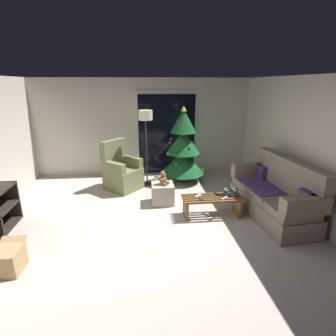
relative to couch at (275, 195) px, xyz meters
The scene contains 20 objects.
ground_plane 2.36m from the couch, behind, with size 7.00×7.00×0.00m, color #BCB2A8.
wall_back 3.74m from the couch, 129.46° to the left, with size 5.72×0.12×2.50m, color beige.
wall_right 1.04m from the couch, 24.26° to the right, with size 0.12×6.00×2.50m, color beige.
patio_door_frame 3.30m from the couch, 121.82° to the left, with size 1.60×0.02×2.20m, color silver.
patio_door_glass 3.28m from the couch, 121.99° to the left, with size 1.50×0.02×2.10m, color black.
couch is the anchor object (origin of this frame).
coffee_table 1.15m from the couch, behind, with size 1.10×0.40×0.38m.
remote_black 1.03m from the couch, 169.49° to the left, with size 0.04×0.16×0.02m, color black.
remote_silver 0.94m from the couch, behind, with size 0.04×0.16×0.02m, color #ADADB2.
remote_graphite 1.37m from the couch, behind, with size 0.04×0.16×0.02m, color #333338.
remote_white 1.40m from the couch, behind, with size 0.04×0.16×0.02m, color silver.
book_stack 0.79m from the couch, 167.38° to the left, with size 0.27×0.24×0.11m.
cell_phone 0.81m from the couch, 168.18° to the left, with size 0.07×0.14×0.01m, color black.
christmas_tree 2.47m from the couch, 124.66° to the left, with size 1.05×1.05×1.86m.
armchair 3.32m from the couch, 149.89° to the left, with size 0.97×0.97×1.13m.
floor_lamp 3.13m from the couch, 141.13° to the left, with size 0.32×0.32×1.78m.
ottoman 2.14m from the couch, 159.20° to the left, with size 0.44×0.44×0.41m, color #B2A893.
teddy_bear_chestnut 2.13m from the couch, 159.28° to the left, with size 0.22×0.21×0.29m.
teddy_bear_cream_by_tree 2.65m from the couch, 141.31° to the left, with size 0.21×0.22×0.29m.
cardboard_box_open_near_shelf 4.33m from the couch, 165.26° to the right, with size 0.37×0.54×0.37m.
Camera 1 is at (-0.11, -3.95, 2.35)m, focal length 28.15 mm.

